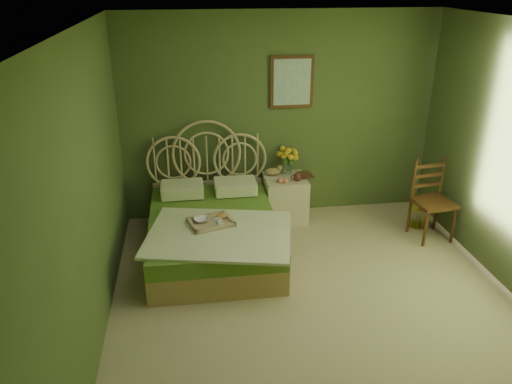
{
  "coord_description": "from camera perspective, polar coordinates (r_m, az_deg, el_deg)",
  "views": [
    {
      "loc": [
        -1.16,
        -3.81,
        2.98
      ],
      "look_at": [
        -0.48,
        1.0,
        0.84
      ],
      "focal_mm": 35.0,
      "sensor_mm": 36.0,
      "label": 1
    }
  ],
  "objects": [
    {
      "name": "birdcage",
      "position": [
        6.67,
        17.93,
        -2.38
      ],
      "size": [
        0.23,
        0.23,
        0.35
      ],
      "rotation": [
        0.0,
        0.0,
        -0.24
      ],
      "color": "gold",
      "rests_on": "floor"
    },
    {
      "name": "bed",
      "position": [
        5.75,
        -4.97,
        -4.25
      ],
      "size": [
        1.67,
        2.12,
        1.31
      ],
      "color": "#A18650",
      "rests_on": "floor"
    },
    {
      "name": "coffee_cup",
      "position": [
        5.34,
        -4.29,
        -3.41
      ],
      "size": [
        0.09,
        0.09,
        0.08
      ],
      "primitive_type": "imported",
      "rotation": [
        0.0,
        0.0,
        -0.17
      ],
      "color": "white",
      "rests_on": "bed"
    },
    {
      "name": "chair",
      "position": [
        6.36,
        19.41,
        -0.2
      ],
      "size": [
        0.47,
        0.47,
        0.98
      ],
      "rotation": [
        0.0,
        0.0,
        0.1
      ],
      "color": "#3B1E10",
      "rests_on": "floor"
    },
    {
      "name": "book_upper",
      "position": [
        6.42,
        4.94,
        2.03
      ],
      "size": [
        0.18,
        0.22,
        0.02
      ],
      "primitive_type": "imported",
      "rotation": [
        0.0,
        0.0,
        -0.16
      ],
      "color": "#472819",
      "rests_on": "nightstand"
    },
    {
      "name": "ceiling",
      "position": [
        4.0,
        9.31,
        18.04
      ],
      "size": [
        4.5,
        4.5,
        0.0
      ],
      "primitive_type": "plane",
      "rotation": [
        3.14,
        0.0,
        0.0
      ],
      "color": "silver",
      "rests_on": "wall_back"
    },
    {
      "name": "wall_back",
      "position": [
        6.39,
        2.73,
        8.5
      ],
      "size": [
        4.0,
        0.0,
        4.0
      ],
      "primitive_type": "plane",
      "rotation": [
        1.57,
        0.0,
        0.0
      ],
      "color": "#4A5B30",
      "rests_on": "floor"
    },
    {
      "name": "wall_left",
      "position": [
        4.25,
        -18.76,
        -0.87
      ],
      "size": [
        0.0,
        4.5,
        4.5
      ],
      "primitive_type": "plane",
      "rotation": [
        1.57,
        0.0,
        1.57
      ],
      "color": "#4A5B30",
      "rests_on": "floor"
    },
    {
      "name": "book_lower",
      "position": [
        6.43,
        4.93,
        1.87
      ],
      "size": [
        0.19,
        0.25,
        0.02
      ],
      "primitive_type": "imported",
      "rotation": [
        0.0,
        0.0,
        0.09
      ],
      "color": "#381E0F",
      "rests_on": "nightstand"
    },
    {
      "name": "floor",
      "position": [
        4.97,
        7.31,
        -13.28
      ],
      "size": [
        4.5,
        4.5,
        0.0
      ],
      "primitive_type": "plane",
      "color": "tan",
      "rests_on": "ground"
    },
    {
      "name": "nightstand",
      "position": [
        6.48,
        3.37,
        -0.14
      ],
      "size": [
        0.53,
        0.53,
        1.01
      ],
      "color": "#F1EAC4",
      "rests_on": "floor"
    },
    {
      "name": "cereal_bowl",
      "position": [
        5.44,
        -6.26,
        -3.17
      ],
      "size": [
        0.17,
        0.17,
        0.04
      ],
      "primitive_type": "imported",
      "rotation": [
        0.0,
        0.0,
        0.07
      ],
      "color": "white",
      "rests_on": "bed"
    },
    {
      "name": "wall_art",
      "position": [
        6.29,
        4.13,
        12.43
      ],
      "size": [
        0.54,
        0.04,
        0.64
      ],
      "color": "#3B1E10",
      "rests_on": "wall_back"
    }
  ]
}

